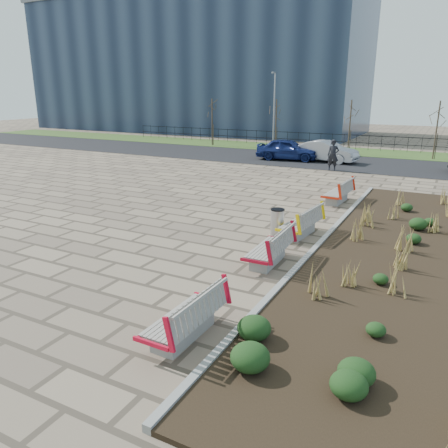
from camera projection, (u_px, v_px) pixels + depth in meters
The scene contains 20 objects.
ground at pixel (120, 279), 11.34m from camera, with size 120.00×120.00×0.00m, color #816F59.
planting_bed at pixel (399, 256), 12.79m from camera, with size 4.50×18.00×0.10m, color black.
planting_curb at pixel (321, 243), 13.82m from camera, with size 0.16×18.00×0.15m, color gray.
grass_verge_far at pixel (352, 151), 35.06m from camera, with size 80.00×5.00×0.04m, color #33511E.
road at pixel (333, 162), 29.98m from camera, with size 80.00×7.00×0.02m, color black.
bench_a at pixel (183, 315), 8.52m from camera, with size 0.90×2.10×1.00m, color red, non-canonical shape.
bench_b at pixel (268, 247), 12.24m from camera, with size 0.90×2.10×1.00m, color #A40A21, non-canonical shape.
bench_c at pixel (300, 221), 14.61m from camera, with size 0.90×2.10×1.00m, color yellow, non-canonical shape.
bench_d at pixel (337, 191), 18.99m from camera, with size 0.90×2.10×1.00m, color red, non-canonical shape.
litter_bin at pixel (277, 222), 14.69m from camera, with size 0.45×0.45×0.89m, color #B2B2B7.
pedestrian at pixel (333, 155), 26.51m from camera, with size 0.69×0.45×1.88m, color black.
car_blue at pixel (288, 149), 30.57m from camera, with size 1.74×4.33×1.48m, color navy.
car_silver at pixel (326, 151), 29.83m from camera, with size 1.50×4.30×1.42m, color #96979D.
tree_a at pixel (212, 122), 38.52m from camera, with size 1.40×1.40×4.00m, color #4C3D2D, non-canonical shape.
tree_b at pixel (276, 124), 35.86m from camera, with size 1.40×1.40×4.00m, color #4C3D2D, non-canonical shape.
tree_c at pixel (350, 127), 33.19m from camera, with size 1.40×1.40×4.00m, color #4C3D2D, non-canonical shape.
tree_d at pixel (436, 130), 30.53m from camera, with size 1.40×1.40×4.00m, color #4C3D2D, non-canonical shape.
lamp_west at pixel (274, 112), 35.14m from camera, with size 0.24×0.60×6.00m, color gray, non-canonical shape.
railing_fence at pixel (356, 142), 36.14m from camera, with size 44.00×0.10×1.20m, color black, non-canonical shape.
building_glass at pixel (194, 67), 52.79m from camera, with size 40.00×14.00×15.00m, color #192338.
Camera 1 is at (7.25, -7.97, 4.69)m, focal length 35.00 mm.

